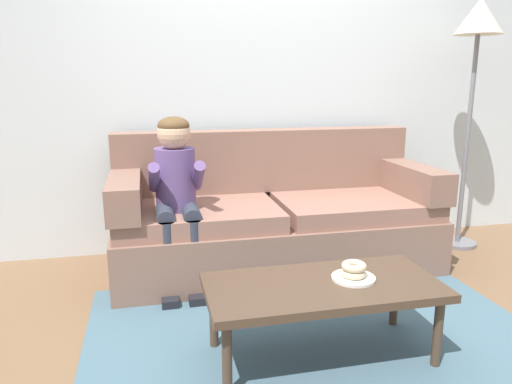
{
  "coord_description": "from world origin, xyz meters",
  "views": [
    {
      "loc": [
        -0.81,
        -2.35,
        1.32
      ],
      "look_at": [
        -0.17,
        0.45,
        0.65
      ],
      "focal_mm": 33.58,
      "sensor_mm": 36.0,
      "label": 1
    }
  ],
  "objects": [
    {
      "name": "ground",
      "position": [
        0.0,
        0.0,
        0.0
      ],
      "size": [
        10.0,
        10.0,
        0.0
      ],
      "primitive_type": "plane",
      "color": "brown"
    },
    {
      "name": "wall_back",
      "position": [
        0.0,
        1.4,
        1.4
      ],
      "size": [
        8.0,
        0.1,
        2.8
      ],
      "primitive_type": "cube",
      "color": "silver",
      "rests_on": "ground"
    },
    {
      "name": "area_rug",
      "position": [
        0.0,
        -0.25,
        0.01
      ],
      "size": [
        2.37,
        1.76,
        0.01
      ],
      "primitive_type": "cube",
      "color": "#476675",
      "rests_on": "ground"
    },
    {
      "name": "couch",
      "position": [
        0.05,
        0.85,
        0.34
      ],
      "size": [
        2.24,
        0.9,
        0.96
      ],
      "color": "#846051",
      "rests_on": "ground"
    },
    {
      "name": "coffee_table",
      "position": [
        -0.04,
        -0.37,
        0.35
      ],
      "size": [
        1.11,
        0.52,
        0.39
      ],
      "color": "#4C3828",
      "rests_on": "ground"
    },
    {
      "name": "person_child",
      "position": [
        -0.65,
        0.64,
        0.67
      ],
      "size": [
        0.34,
        0.58,
        1.1
      ],
      "color": "#664C84",
      "rests_on": "ground"
    },
    {
      "name": "plate",
      "position": [
        0.12,
        -0.36,
        0.4
      ],
      "size": [
        0.21,
        0.21,
        0.01
      ],
      "primitive_type": "cylinder",
      "color": "white",
      "rests_on": "coffee_table"
    },
    {
      "name": "donut",
      "position": [
        0.12,
        -0.36,
        0.42
      ],
      "size": [
        0.17,
        0.17,
        0.04
      ],
      "primitive_type": "torus",
      "rotation": [
        0.0,
        0.0,
        2.2
      ],
      "color": "beige",
      "rests_on": "plate"
    },
    {
      "name": "donut_second",
      "position": [
        0.12,
        -0.36,
        0.46
      ],
      "size": [
        0.12,
        0.12,
        0.04
      ],
      "primitive_type": "torus",
      "rotation": [
        0.0,
        0.0,
        0.03
      ],
      "color": "beige",
      "rests_on": "donut"
    },
    {
      "name": "toy_controller",
      "position": [
        0.62,
        0.11,
        0.03
      ],
      "size": [
        0.23,
        0.09,
        0.05
      ],
      "rotation": [
        0.0,
        0.0,
        -0.09
      ],
      "color": "gold",
      "rests_on": "ground"
    },
    {
      "name": "floor_lamp",
      "position": [
        1.64,
        0.93,
        1.6
      ],
      "size": [
        0.35,
        0.35,
        1.91
      ],
      "color": "slate",
      "rests_on": "ground"
    }
  ]
}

